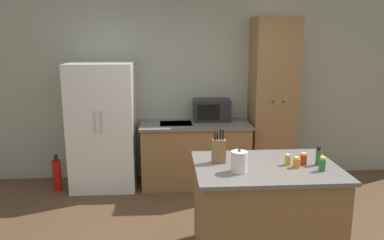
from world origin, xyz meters
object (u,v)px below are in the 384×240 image
object	(u,v)px
spice_bottle_amber_oil	(322,164)
spice_bottle_green_herb	(318,157)
refrigerator	(103,126)
pantry_cabinet	(272,102)
knife_block	(219,151)
fire_extinguisher	(57,175)
spice_bottle_tall_dark	(303,159)
spice_bottle_short_red	(297,163)
microwave	(212,110)
spice_bottle_pale_salt	(288,160)
kettle	(239,162)

from	to	relation	value
spice_bottle_amber_oil	spice_bottle_green_herb	distance (m)	0.16
refrigerator	pantry_cabinet	distance (m)	2.38
spice_bottle_amber_oil	spice_bottle_green_herb	world-z (taller)	spice_bottle_green_herb
knife_block	fire_extinguisher	world-z (taller)	knife_block
spice_bottle_tall_dark	spice_bottle_short_red	size ratio (longest dim) A/B	1.14
spice_bottle_green_herb	spice_bottle_amber_oil	bearing A→B (deg)	-99.84
knife_block	spice_bottle_amber_oil	size ratio (longest dim) A/B	2.53
microwave	spice_bottle_amber_oil	xyz separation A→B (m)	(0.69, -2.24, -0.06)
pantry_cabinet	spice_bottle_green_herb	size ratio (longest dim) A/B	13.69
knife_block	spice_bottle_tall_dark	size ratio (longest dim) A/B	2.85
spice_bottle_tall_dark	spice_bottle_short_red	world-z (taller)	spice_bottle_tall_dark
spice_bottle_amber_oil	spice_bottle_tall_dark	bearing A→B (deg)	122.06
refrigerator	microwave	xyz separation A→B (m)	(1.51, 0.16, 0.18)
spice_bottle_pale_salt	kettle	bearing A→B (deg)	-162.16
kettle	spice_bottle_green_herb	bearing A→B (deg)	10.00
fire_extinguisher	refrigerator	bearing A→B (deg)	10.84
spice_bottle_green_herb	spice_bottle_pale_salt	size ratio (longest dim) A/B	1.70
knife_block	spice_bottle_green_herb	bearing A→B (deg)	-8.22
refrigerator	spice_bottle_green_herb	world-z (taller)	refrigerator
microwave	kettle	bearing A→B (deg)	-90.77
spice_bottle_amber_oil	fire_extinguisher	size ratio (longest dim) A/B	0.25
spice_bottle_tall_dark	spice_bottle_green_herb	size ratio (longest dim) A/B	0.66
refrigerator	spice_bottle_tall_dark	bearing A→B (deg)	-42.29
fire_extinguisher	spice_bottle_green_herb	bearing A→B (deg)	-32.17
knife_block	spice_bottle_pale_salt	distance (m)	0.63
spice_bottle_amber_oil	pantry_cabinet	bearing A→B (deg)	85.70
refrigerator	fire_extinguisher	xyz separation A→B (m)	(-0.63, -0.12, -0.64)
microwave	kettle	size ratio (longest dim) A/B	2.49
spice_bottle_tall_dark	spice_bottle_pale_salt	world-z (taller)	spice_bottle_tall_dark
spice_bottle_amber_oil	spice_bottle_pale_salt	distance (m)	0.30
spice_bottle_amber_oil	kettle	world-z (taller)	kettle
spice_bottle_amber_oil	kettle	distance (m)	0.72
spice_bottle_short_red	spice_bottle_pale_salt	world-z (taller)	spice_bottle_pale_salt
knife_block	spice_bottle_green_herb	xyz separation A→B (m)	(0.89, -0.13, -0.04)
refrigerator	spice_bottle_short_red	xyz separation A→B (m)	(2.01, -1.97, 0.10)
pantry_cabinet	spice_bottle_amber_oil	xyz separation A→B (m)	(-0.16, -2.15, -0.19)
microwave	kettle	xyz separation A→B (m)	(-0.03, -2.21, -0.03)
refrigerator	spice_bottle_short_red	bearing A→B (deg)	-44.47
spice_bottle_tall_dark	spice_bottle_amber_oil	distance (m)	0.20
spice_bottle_pale_salt	kettle	world-z (taller)	kettle
microwave	knife_block	bearing A→B (deg)	-94.93
knife_block	spice_bottle_short_red	bearing A→B (deg)	-15.26
knife_block	spice_bottle_pale_salt	world-z (taller)	knife_block
microwave	spice_bottle_short_red	size ratio (longest dim) A/B	5.29
microwave	spice_bottle_amber_oil	distance (m)	2.34
microwave	spice_bottle_amber_oil	size ratio (longest dim) A/B	4.10
spice_bottle_amber_oil	spice_bottle_pale_salt	xyz separation A→B (m)	(-0.25, 0.17, -0.01)
spice_bottle_green_herb	kettle	distance (m)	0.76
refrigerator	pantry_cabinet	size ratio (longest dim) A/B	0.74
spice_bottle_green_herb	spice_bottle_pale_salt	world-z (taller)	spice_bottle_green_herb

